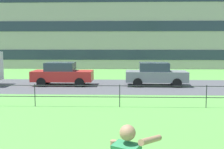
% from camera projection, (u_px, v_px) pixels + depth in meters
% --- Properties ---
extents(street_strip, '(80.00, 6.54, 0.01)m').
position_uv_depth(street_strip, '(121.00, 86.00, 18.59)').
color(street_strip, '#4C4C51').
rests_on(street_strip, ground).
extents(park_fence, '(37.79, 0.04, 1.00)m').
position_uv_depth(park_fence, '(120.00, 92.00, 12.35)').
color(park_fence, '#232328').
rests_on(park_fence, ground).
extents(car_red_far_right, '(4.00, 1.82, 1.54)m').
position_uv_depth(car_red_far_right, '(62.00, 74.00, 18.87)').
color(car_red_far_right, red).
rests_on(car_red_far_right, ground).
extents(car_grey_far_left, '(4.04, 1.89, 1.54)m').
position_uv_depth(car_grey_far_left, '(156.00, 74.00, 18.64)').
color(car_grey_far_left, slate).
rests_on(car_grey_far_left, ground).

